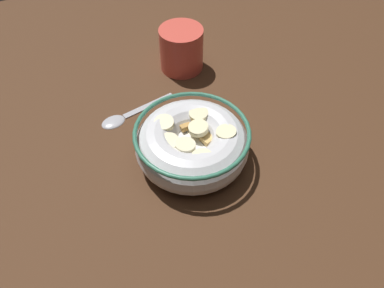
% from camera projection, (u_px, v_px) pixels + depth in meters
% --- Properties ---
extents(ground_plane, '(1.17, 1.17, 0.02)m').
position_uv_depth(ground_plane, '(192.00, 162.00, 0.55)').
color(ground_plane, '#472B19').
extents(cereal_bowl, '(0.16, 0.16, 0.06)m').
position_uv_depth(cereal_bowl, '(192.00, 143.00, 0.52)').
color(cereal_bowl, silver).
rests_on(cereal_bowl, ground_plane).
extents(spoon, '(0.05, 0.13, 0.01)m').
position_uv_depth(spoon, '(123.00, 116.00, 0.59)').
color(spoon, '#A5A5AD').
rests_on(spoon, ground_plane).
extents(coffee_mug, '(0.10, 0.08, 0.08)m').
position_uv_depth(coffee_mug, '(181.00, 48.00, 0.65)').
color(coffee_mug, '#D84C3F').
rests_on(coffee_mug, ground_plane).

